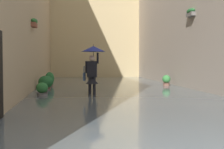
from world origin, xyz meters
name	(u,v)px	position (x,y,z in m)	size (l,w,h in m)	color
ground_plane	(114,93)	(0.00, -10.82, 0.00)	(60.00, 60.00, 0.00)	slate
flood_water	(114,91)	(0.00, -10.82, 0.09)	(8.09, 27.64, 0.18)	#515B60
building_facade_far	(95,25)	(0.00, -22.54, 4.58)	(10.89, 1.80, 9.15)	tan
person_wading	(93,61)	(1.14, -8.69, 1.49)	(0.96, 0.96, 2.17)	black
potted_plant_far_left	(166,81)	(-3.10, -12.42, 0.41)	(0.44, 0.44, 0.76)	brown
potted_plant_near_right	(50,80)	(3.14, -13.20, 0.50)	(0.48, 0.48, 0.91)	brown
potted_plant_far_right	(42,91)	(3.11, -8.51, 0.35)	(0.45, 0.45, 0.68)	#66605B
potted_plant_mid_right	(46,83)	(3.18, -11.11, 0.47)	(0.70, 0.70, 0.82)	brown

